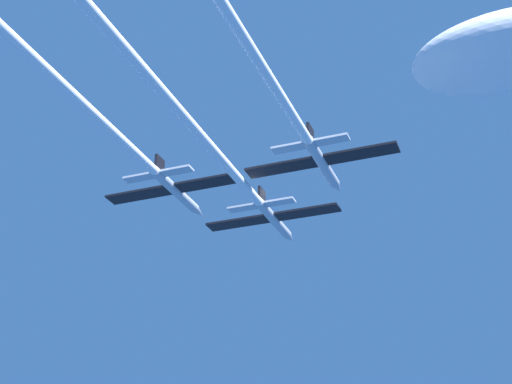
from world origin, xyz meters
TOP-DOWN VIEW (x-y plane):
  - jet_lead at (-0.38, -15.86)m, footprint 14.83×53.34m
  - jet_left_wing at (-7.82, -21.21)m, footprint 14.83×45.73m
  - jet_right_wing at (7.63, -24.66)m, footprint 14.83×53.59m
  - cloud_wispy at (26.13, -5.23)m, footprint 19.10×10.50m

SIDE VIEW (x-z plane):
  - jet_lead at x=-0.38m, z-range -1.77..0.68m
  - jet_left_wing at x=-7.82m, z-range -1.11..1.35m
  - jet_right_wing at x=7.63m, z-range -0.85..1.60m
  - cloud_wispy at x=26.13m, z-range 7.21..13.90m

